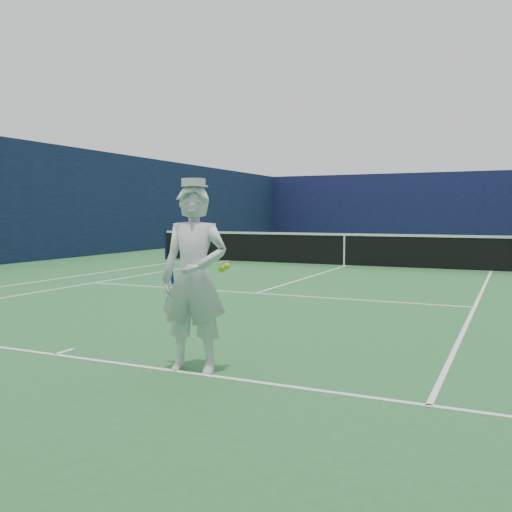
# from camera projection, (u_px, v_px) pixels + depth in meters

# --- Properties ---
(ground) EXTENTS (80.00, 80.00, 0.00)m
(ground) POSITION_uv_depth(u_px,v_px,m) (344.00, 266.00, 17.24)
(ground) COLOR #276831
(ground) RESTS_ON ground
(court_markings) EXTENTS (11.03, 23.83, 0.01)m
(court_markings) POSITION_uv_depth(u_px,v_px,m) (344.00, 266.00, 17.24)
(court_markings) COLOR white
(court_markings) RESTS_ON ground
(windscreen_fence) EXTENTS (20.12, 36.12, 4.00)m
(windscreen_fence) POSITION_uv_depth(u_px,v_px,m) (345.00, 200.00, 17.09)
(windscreen_fence) COLOR #0F133A
(windscreen_fence) RESTS_ON ground
(tennis_net) EXTENTS (12.88, 0.09, 1.07)m
(tennis_net) POSITION_uv_depth(u_px,v_px,m) (344.00, 248.00, 17.20)
(tennis_net) COLOR #141E4C
(tennis_net) RESTS_ON ground
(tennis_player) EXTENTS (0.84, 0.57, 1.96)m
(tennis_player) POSITION_uv_depth(u_px,v_px,m) (194.00, 278.00, 5.77)
(tennis_player) COLOR white
(tennis_player) RESTS_ON ground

